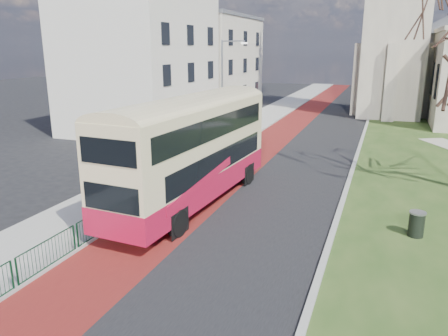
% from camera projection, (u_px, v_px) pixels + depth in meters
% --- Properties ---
extents(ground, '(160.00, 160.00, 0.00)m').
position_uv_depth(ground, '(171.00, 241.00, 17.72)').
color(ground, black).
rests_on(ground, ground).
extents(road_carriageway, '(9.00, 120.00, 0.01)m').
position_uv_depth(road_carriageway, '(300.00, 144.00, 35.30)').
color(road_carriageway, black).
rests_on(road_carriageway, ground).
extents(bus_lane, '(3.40, 120.00, 0.01)m').
position_uv_depth(bus_lane, '(268.00, 142.00, 36.20)').
color(bus_lane, '#591414').
rests_on(bus_lane, ground).
extents(pavement_west, '(4.00, 120.00, 0.12)m').
position_uv_depth(pavement_west, '(225.00, 138.00, 37.45)').
color(pavement_west, gray).
rests_on(pavement_west, ground).
extents(kerb_west, '(0.25, 120.00, 0.13)m').
position_uv_depth(kerb_west, '(247.00, 139.00, 36.78)').
color(kerb_west, '#999993').
rests_on(kerb_west, ground).
extents(kerb_east, '(0.25, 80.00, 0.13)m').
position_uv_depth(kerb_east, '(361.00, 143.00, 35.55)').
color(kerb_east, '#999993').
rests_on(kerb_east, ground).
extents(pedestrian_railing, '(0.07, 24.00, 1.12)m').
position_uv_depth(pedestrian_railing, '(154.00, 190.00, 22.18)').
color(pedestrian_railing, '#0B331B').
rests_on(pedestrian_railing, ground).
extents(street_block_near, '(10.30, 14.30, 13.00)m').
position_uv_depth(street_block_near, '(142.00, 59.00, 40.54)').
color(street_block_near, beige).
rests_on(street_block_near, ground).
extents(street_block_far, '(10.30, 16.30, 11.50)m').
position_uv_depth(street_block_far, '(207.00, 62.00, 55.20)').
color(street_block_far, beige).
rests_on(street_block_far, ground).
extents(streetlamp, '(2.13, 0.18, 8.00)m').
position_uv_depth(streetlamp, '(224.00, 87.00, 34.21)').
color(streetlamp, gray).
rests_on(streetlamp, pavement_west).
extents(bus, '(3.72, 12.52, 5.16)m').
position_uv_depth(bus, '(192.00, 146.00, 21.14)').
color(bus, '#A10E2D').
rests_on(bus, ground).
extents(litter_bin, '(0.88, 0.88, 1.07)m').
position_uv_depth(litter_bin, '(417.00, 224.00, 17.91)').
color(litter_bin, black).
rests_on(litter_bin, grass_green).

